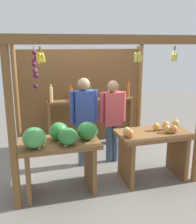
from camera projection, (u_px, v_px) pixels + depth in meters
ground_plane at (95, 161)px, 4.85m from camera, size 12.00×12.00×0.00m
market_stall at (88, 86)px, 4.93m from camera, size 2.80×2.29×2.22m
fruit_counter_left at (60, 146)px, 3.69m from camera, size 1.18×0.68×1.05m
fruit_counter_right at (153, 144)px, 4.13m from camera, size 1.13×0.64×0.92m
bottle_shelf_unit at (91, 110)px, 5.45m from camera, size 1.79×0.22×1.35m
vendor_man at (84, 115)px, 4.48m from camera, size 0.48×0.21×1.56m
vendor_woman at (113, 115)px, 4.64m from camera, size 0.48×0.20×1.50m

